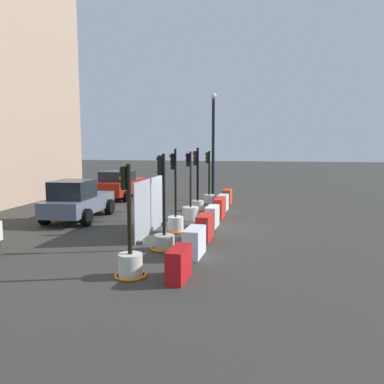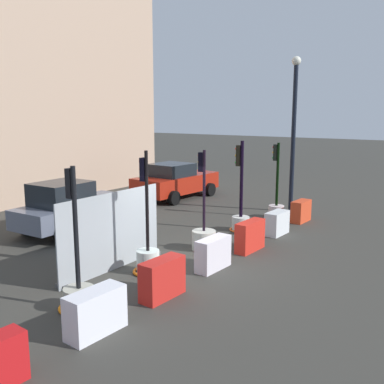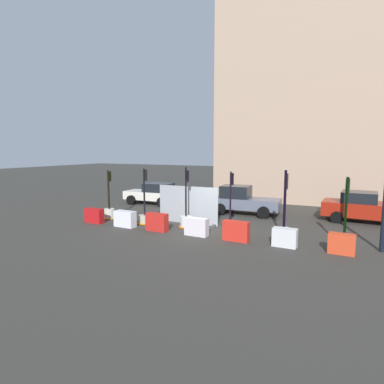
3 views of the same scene
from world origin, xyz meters
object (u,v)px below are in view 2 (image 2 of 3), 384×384
at_px(traffic_light_3, 204,234).
at_px(car_red_compact, 175,181).
at_px(traffic_light_1, 79,289).
at_px(construction_barrier_4, 250,236).
at_px(traffic_light_2, 148,254).
at_px(construction_barrier_3, 213,254).
at_px(construction_barrier_6, 301,211).
at_px(traffic_light_5, 276,203).
at_px(car_grey_saloon, 72,207).
at_px(traffic_light_4, 241,214).
at_px(construction_barrier_1, 96,312).
at_px(street_lamp_post, 294,124).
at_px(construction_barrier_2, 162,279).
at_px(construction_barrier_5, 277,223).

height_order(traffic_light_3, car_red_compact, traffic_light_3).
distance_m(traffic_light_1, construction_barrier_4, 5.64).
bearing_deg(traffic_light_2, car_red_compact, 33.07).
bearing_deg(construction_barrier_3, traffic_light_1, 163.96).
bearing_deg(construction_barrier_6, traffic_light_3, 167.12).
xyz_separation_m(traffic_light_1, traffic_light_5, (9.84, 0.01, 0.14)).
distance_m(traffic_light_5, car_grey_saloon, 7.65).
distance_m(traffic_light_4, traffic_light_5, 2.49).
height_order(traffic_light_1, traffic_light_4, traffic_light_4).
xyz_separation_m(traffic_light_3, construction_barrier_4, (0.68, -1.19, -0.03)).
relative_size(construction_barrier_1, car_grey_saloon, 0.27).
xyz_separation_m(construction_barrier_4, street_lamp_post, (5.66, 1.06, 3.12)).
distance_m(traffic_light_4, car_red_compact, 6.38).
relative_size(traffic_light_4, construction_barrier_2, 2.74).
xyz_separation_m(construction_barrier_1, street_lamp_post, (11.71, 1.03, 3.15)).
height_order(traffic_light_3, traffic_light_4, traffic_light_4).
bearing_deg(construction_barrier_2, traffic_light_1, 143.37).
bearing_deg(car_grey_saloon, construction_barrier_3, -93.79).
relative_size(traffic_light_5, street_lamp_post, 0.47).
bearing_deg(traffic_light_5, construction_barrier_3, -170.54).
bearing_deg(traffic_light_2, construction_barrier_2, -127.81).
relative_size(traffic_light_1, construction_barrier_3, 2.66).
xyz_separation_m(traffic_light_4, construction_barrier_2, (-5.92, -1.30, -0.15)).
height_order(traffic_light_4, construction_barrier_5, traffic_light_4).
relative_size(construction_barrier_1, construction_barrier_2, 1.04).
height_order(construction_barrier_2, car_red_compact, car_red_compact).
distance_m(traffic_light_5, construction_barrier_6, 1.06).
height_order(traffic_light_2, construction_barrier_2, traffic_light_2).
bearing_deg(construction_barrier_1, construction_barrier_3, 0.44).
bearing_deg(traffic_light_4, traffic_light_2, -179.63).
distance_m(traffic_light_2, traffic_light_4, 4.94).
relative_size(traffic_light_4, construction_barrier_4, 2.66).
relative_size(construction_barrier_5, car_red_compact, 0.22).
distance_m(traffic_light_3, car_grey_saloon, 4.93).
distance_m(construction_barrier_4, street_lamp_post, 6.55).
xyz_separation_m(construction_barrier_5, car_grey_saloon, (-3.64, 5.95, 0.46)).
height_order(traffic_light_2, construction_barrier_6, traffic_light_2).
bearing_deg(construction_barrier_5, construction_barrier_1, -179.68).
bearing_deg(construction_barrier_6, traffic_light_4, 152.42).
xyz_separation_m(traffic_light_4, construction_barrier_6, (2.40, -1.25, -0.19)).
distance_m(traffic_light_3, construction_barrier_4, 1.37).
height_order(traffic_light_1, construction_barrier_1, traffic_light_1).
relative_size(construction_barrier_2, construction_barrier_6, 1.14).
height_order(construction_barrier_2, car_grey_saloon, car_grey_saloon).
relative_size(traffic_light_3, construction_barrier_4, 2.55).
height_order(traffic_light_4, car_red_compact, traffic_light_4).
height_order(traffic_light_2, street_lamp_post, street_lamp_post).
bearing_deg(traffic_light_1, traffic_light_4, 1.77).
bearing_deg(construction_barrier_6, street_lamp_post, 34.91).
relative_size(traffic_light_3, traffic_light_5, 1.02).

